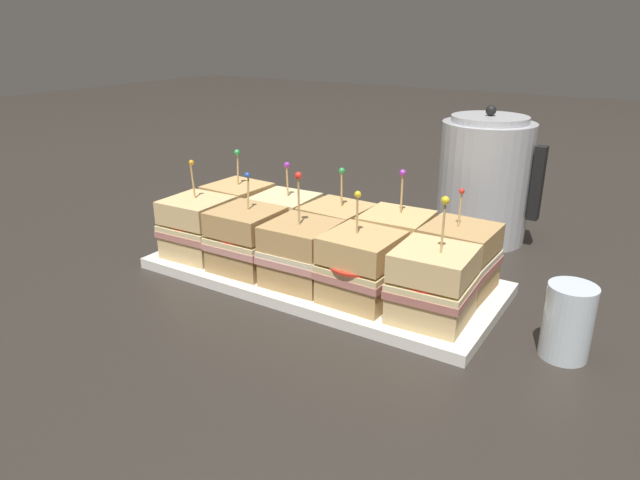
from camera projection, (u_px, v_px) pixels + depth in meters
name	position (u px, v px, depth m)	size (l,w,h in m)	color
ground_plane	(320.00, 280.00, 0.97)	(6.00, 6.00, 0.00)	#2D2823
serving_platter	(320.00, 275.00, 0.97)	(0.60, 0.26, 0.02)	white
sandwich_front_far_left	(198.00, 227.00, 1.02)	(0.11, 0.11, 0.17)	#DBB77A
sandwich_front_left	(247.00, 239.00, 0.96)	(0.11, 0.11, 0.17)	tan
sandwich_front_center	(301.00, 253.00, 0.91)	(0.11, 0.11, 0.18)	tan
sandwich_front_right	(361.00, 267.00, 0.85)	(0.11, 0.11, 0.17)	tan
sandwich_front_far_right	(433.00, 284.00, 0.79)	(0.11, 0.11, 0.18)	#DBB77A
sandwich_back_far_left	(238.00, 211.00, 1.10)	(0.11, 0.11, 0.17)	tan
sandwich_back_left	(285.00, 222.00, 1.05)	(0.11, 0.11, 0.16)	beige
sandwich_back_center	(337.00, 233.00, 0.99)	(0.11, 0.11, 0.17)	tan
sandwich_back_right	(395.00, 244.00, 0.94)	(0.11, 0.11, 0.18)	tan
sandwich_back_far_right	(459.00, 258.00, 0.88)	(0.11, 0.11, 0.16)	tan
kettle_steel	(484.00, 180.00, 1.12)	(0.20, 0.18, 0.27)	#B7BABF
drinking_glass	(568.00, 322.00, 0.73)	(0.06, 0.06, 0.10)	silver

